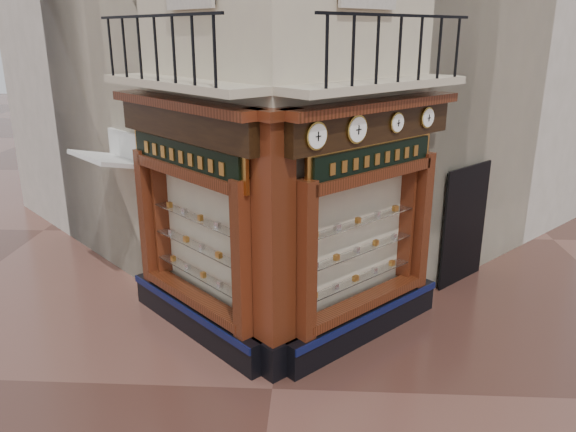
# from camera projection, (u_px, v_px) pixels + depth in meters

# --- Properties ---
(ground) EXTENTS (80.00, 80.00, 0.00)m
(ground) POSITION_uv_depth(u_px,v_px,m) (272.00, 389.00, 8.15)
(ground) COLOR #4A2A22
(ground) RESTS_ON ground
(neighbour_left) EXTENTS (11.31, 11.31, 11.00)m
(neighbour_left) POSITION_uv_depth(u_px,v_px,m) (203.00, 10.00, 14.75)
(neighbour_left) COLOR beige
(neighbour_left) RESTS_ON ground
(neighbour_right) EXTENTS (11.31, 11.31, 11.00)m
(neighbour_right) POSITION_uv_depth(u_px,v_px,m) (392.00, 9.00, 14.50)
(neighbour_right) COLOR beige
(neighbour_right) RESTS_ON ground
(shopfront_left) EXTENTS (2.86, 2.86, 3.98)m
(shopfront_left) POSITION_uv_depth(u_px,v_px,m) (193.00, 224.00, 9.09)
(shopfront_left) COLOR black
(shopfront_left) RESTS_ON ground
(shopfront_right) EXTENTS (2.86, 2.86, 3.98)m
(shopfront_right) POSITION_uv_depth(u_px,v_px,m) (367.00, 227.00, 8.95)
(shopfront_right) COLOR black
(shopfront_right) RESTS_ON ground
(corner_pilaster) EXTENTS (0.85, 0.85, 3.98)m
(corner_pilaster) POSITION_uv_depth(u_px,v_px,m) (274.00, 252.00, 8.02)
(corner_pilaster) COLOR black
(corner_pilaster) RESTS_ON ground
(balcony) EXTENTS (5.94, 2.97, 1.03)m
(balcony) POSITION_uv_depth(u_px,v_px,m) (278.00, 83.00, 8.24)
(balcony) COLOR #C0AE96
(balcony) RESTS_ON ground
(clock_a) EXTENTS (0.31, 0.31, 0.38)m
(clock_a) POSITION_uv_depth(u_px,v_px,m) (316.00, 136.00, 7.45)
(clock_a) COLOR #AC9039
(clock_a) RESTS_ON ground
(clock_b) EXTENTS (0.33, 0.33, 0.41)m
(clock_b) POSITION_uv_depth(u_px,v_px,m) (357.00, 129.00, 7.96)
(clock_b) COLOR #AC9039
(clock_b) RESTS_ON ground
(clock_c) EXTENTS (0.26, 0.26, 0.31)m
(clock_c) POSITION_uv_depth(u_px,v_px,m) (397.00, 123.00, 8.54)
(clock_c) COLOR #AC9039
(clock_c) RESTS_ON ground
(clock_d) EXTENTS (0.27, 0.27, 0.34)m
(clock_d) POSITION_uv_depth(u_px,v_px,m) (427.00, 118.00, 9.04)
(clock_d) COLOR #AC9039
(clock_d) RESTS_ON ground
(awning) EXTENTS (1.70, 1.70, 0.28)m
(awning) POSITION_uv_depth(u_px,v_px,m) (120.00, 290.00, 11.27)
(awning) COLOR silver
(awning) RESTS_ON ground
(signboard_left) EXTENTS (2.26, 2.26, 0.60)m
(signboard_left) POSITION_uv_depth(u_px,v_px,m) (184.00, 156.00, 8.69)
(signboard_left) COLOR #C48739
(signboard_left) RESTS_ON ground
(signboard_right) EXTENTS (2.05, 2.05, 0.55)m
(signboard_right) POSITION_uv_depth(u_px,v_px,m) (374.00, 159.00, 8.55)
(signboard_right) COLOR #C48739
(signboard_right) RESTS_ON ground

